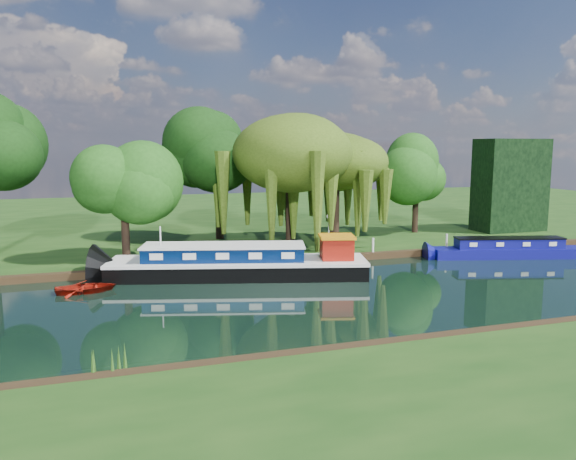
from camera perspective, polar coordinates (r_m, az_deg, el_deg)
name	(u,v)px	position (r m, az deg, el deg)	size (l,w,h in m)	color
ground	(392,290)	(31.45, 10.57, -6.06)	(120.00, 120.00, 0.00)	black
far_bank	(245,215)	(62.88, -4.40, 1.56)	(120.00, 52.00, 0.45)	#15390F
dutch_barge	(240,264)	(34.01, -4.86, -3.44)	(15.79, 7.45, 3.25)	black
narrowboat	(509,250)	(42.73, 21.50, -1.88)	(10.82, 4.59, 1.57)	#0C0C6B
red_dinghy	(86,292)	(32.53, -19.80, -5.93)	(2.27, 3.17, 0.66)	maroon
willow_left	(290,155)	(40.89, 0.25, 7.62)	(7.74, 7.74, 9.27)	black
willow_right	(335,171)	(42.32, 4.82, 5.97)	(6.21, 6.21, 7.56)	black
tree_far_left	(123,182)	(37.16, -16.39, 4.67)	(4.63, 4.63, 7.46)	black
tree_far_mid	(218,157)	(45.02, -7.08, 7.37)	(5.79, 5.79, 9.47)	black
tree_far_right	(417,174)	(49.26, 12.93, 5.55)	(4.44, 4.44, 7.26)	black
conifer_hedge	(510,185)	(52.93, 21.62, 4.27)	(6.00, 3.00, 8.00)	black
lamppost	(329,222)	(40.52, 4.18, 0.82)	(0.36, 0.36, 2.56)	silver
mooring_posts	(327,248)	(38.45, 3.96, -1.81)	(19.16, 0.16, 1.00)	silver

